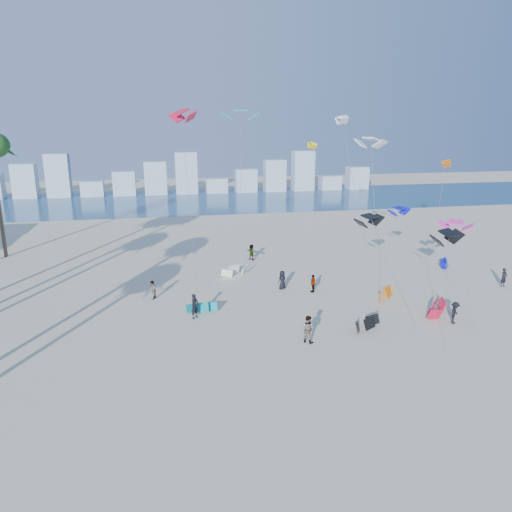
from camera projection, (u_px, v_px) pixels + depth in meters
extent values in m
plane|color=beige|center=(259.00, 440.00, 23.05)|extent=(220.00, 220.00, 0.00)
plane|color=navy|center=(183.00, 201.00, 91.12)|extent=(220.00, 220.00, 0.00)
imported|color=black|center=(195.00, 306.00, 37.01)|extent=(0.82, 0.83, 1.93)
imported|color=gray|center=(308.00, 329.00, 32.99)|extent=(1.18, 1.18, 1.92)
imported|color=black|center=(282.00, 280.00, 43.49)|extent=(0.97, 0.82, 1.69)
imported|color=gray|center=(313.00, 283.00, 42.70)|extent=(0.48, 0.97, 1.60)
imported|color=black|center=(455.00, 313.00, 36.05)|extent=(1.22, 1.19, 1.68)
imported|color=gray|center=(252.00, 252.00, 52.64)|extent=(1.37, 1.56, 1.71)
imported|color=black|center=(504.00, 277.00, 44.13)|extent=(0.69, 0.52, 1.71)
imported|color=gray|center=(152.00, 290.00, 41.07)|extent=(0.78, 0.90, 1.59)
cylinder|color=#595959|center=(393.00, 272.00, 35.65)|extent=(2.72, 3.38, 7.76)
cylinder|color=#595959|center=(375.00, 225.00, 38.68)|extent=(0.31, 3.04, 13.18)
cylinder|color=#595959|center=(420.00, 255.00, 41.12)|extent=(1.67, 5.16, 7.22)
cylinder|color=#595959|center=(189.00, 202.00, 42.87)|extent=(0.50, 5.24, 15.34)
cylinder|color=#595959|center=(316.00, 204.00, 50.82)|extent=(0.51, 5.47, 12.27)
cylinder|color=#595959|center=(464.00, 273.00, 36.78)|extent=(0.98, 5.07, 6.87)
cylinder|color=#595959|center=(240.00, 192.00, 47.84)|extent=(1.05, 4.67, 15.52)
cylinder|color=#595959|center=(439.00, 209.00, 53.76)|extent=(1.91, 2.21, 10.34)
cylinder|color=#595959|center=(447.00, 290.00, 33.03)|extent=(1.67, 3.52, 7.02)
cylinder|color=#595959|center=(353.00, 183.00, 57.32)|extent=(2.80, 2.61, 15.04)
cube|color=#9EADBF|center=(25.00, 181.00, 94.19)|extent=(4.40, 3.00, 6.60)
cube|color=#9EADBF|center=(58.00, 176.00, 95.10)|extent=(4.40, 3.00, 8.40)
cube|color=#9EADBF|center=(93.00, 189.00, 96.98)|extent=(4.40, 3.00, 3.00)
cube|color=#9EADBF|center=(124.00, 183.00, 97.88)|extent=(4.40, 3.00, 4.80)
cube|color=#9EADBF|center=(156.00, 178.00, 98.79)|extent=(4.40, 3.00, 6.60)
cube|color=#9EADBF|center=(186.00, 173.00, 99.70)|extent=(4.40, 3.00, 8.40)
cube|color=#9EADBF|center=(217.00, 185.00, 101.58)|extent=(4.40, 3.00, 3.00)
cube|color=#9EADBF|center=(246.00, 180.00, 102.49)|extent=(4.40, 3.00, 4.80)
cube|color=#9EADBF|center=(275.00, 176.00, 103.40)|extent=(4.40, 3.00, 6.60)
cube|color=#9EADBF|center=(303.00, 171.00, 104.31)|extent=(4.40, 3.00, 8.40)
cube|color=#9EADBF|center=(330.00, 183.00, 106.18)|extent=(4.40, 3.00, 3.00)
cube|color=#9EADBF|center=(357.00, 178.00, 107.09)|extent=(4.40, 3.00, 4.80)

